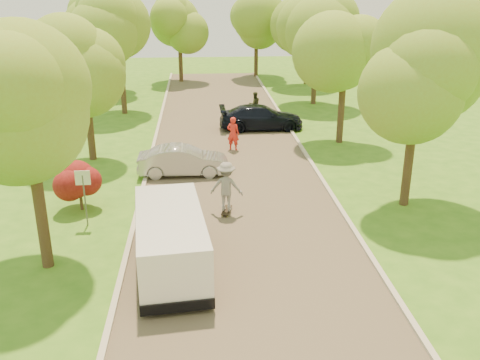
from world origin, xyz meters
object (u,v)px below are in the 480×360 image
object	(u,v)px
dark_sedan	(261,117)
longboard	(227,210)
skateboarder	(226,187)
street_sign	(84,186)
person_olive	(255,104)
person_striped	(233,134)
silver_sedan	(183,161)
minivan	(170,240)

from	to	relation	value
dark_sedan	longboard	size ratio (longest dim) A/B	4.83
dark_sedan	skateboarder	bearing A→B (deg)	166.90
street_sign	person_olive	world-z (taller)	street_sign
street_sign	skateboarder	distance (m)	5.35
longboard	skateboarder	bearing A→B (deg)	-0.00
dark_sedan	longboard	bearing A→B (deg)	166.90
person_striped	silver_sedan	bearing A→B (deg)	75.85
street_sign	dark_sedan	size ratio (longest dim) A/B	0.43
silver_sedan	person_olive	world-z (taller)	person_olive
person_striped	longboard	bearing A→B (deg)	105.30
minivan	person_olive	xyz separation A→B (m)	(4.75, 20.02, -0.20)
dark_sedan	longboard	world-z (taller)	dark_sedan
street_sign	silver_sedan	distance (m)	6.39
person_striped	person_olive	bearing A→B (deg)	-83.68
person_olive	person_striped	bearing A→B (deg)	60.36
skateboarder	dark_sedan	bearing A→B (deg)	-89.37
silver_sedan	person_olive	bearing A→B (deg)	-21.95
street_sign	silver_sedan	size ratio (longest dim) A/B	0.52
silver_sedan	person_striped	distance (m)	4.53
dark_sedan	person_striped	bearing A→B (deg)	154.04
minivan	longboard	world-z (taller)	minivan
dark_sedan	skateboarder	xyz separation A→B (m)	(-2.82, -12.47, 0.38)
silver_sedan	skateboarder	xyz separation A→B (m)	(1.79, -4.58, 0.43)
silver_sedan	person_striped	bearing A→B (deg)	-34.90
minivan	person_olive	size ratio (longest dim) A/B	3.28
silver_sedan	person_striped	xyz separation A→B (m)	(2.60, 3.70, 0.22)
longboard	dark_sedan	bearing A→B (deg)	-89.37
skateboarder	minivan	bearing A→B (deg)	78.26
person_striped	person_olive	distance (m)	7.74
minivan	skateboarder	distance (m)	4.69
longboard	minivan	bearing A→B (deg)	78.26
minivan	dark_sedan	bearing A→B (deg)	67.87
street_sign	silver_sedan	bearing A→B (deg)	56.47
silver_sedan	skateboarder	size ratio (longest dim) A/B	2.13
street_sign	minivan	bearing A→B (deg)	-47.09
longboard	skateboarder	distance (m)	1.01
street_sign	skateboarder	size ratio (longest dim) A/B	1.10
silver_sedan	person_olive	distance (m)	12.08
person_striped	street_sign	bearing A→B (deg)	76.74
silver_sedan	dark_sedan	size ratio (longest dim) A/B	0.83
skateboarder	silver_sedan	bearing A→B (deg)	-55.35
silver_sedan	dark_sedan	distance (m)	9.13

